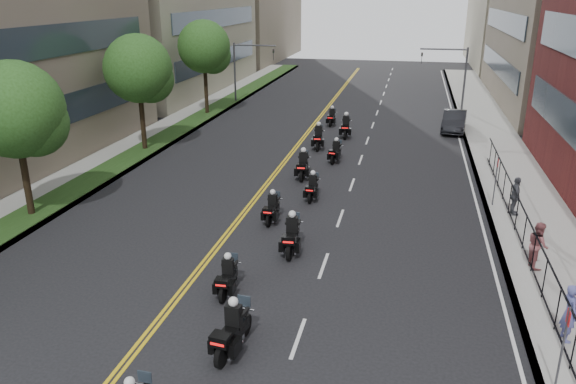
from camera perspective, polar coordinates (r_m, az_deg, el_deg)
name	(u,v)px	position (r m, az deg, el deg)	size (l,w,h in m)	color
sidewalk_right	(506,168)	(36.49, 21.28, 2.33)	(4.00, 90.00, 0.15)	gray
sidewalk_left	(141,145)	(40.31, -14.70, 4.61)	(4.00, 90.00, 0.15)	gray
grass_strip	(152,145)	(39.93, -13.69, 4.70)	(2.00, 90.00, 0.04)	#1C3513
iron_fence	(529,242)	(23.98, 23.28, -4.67)	(0.05, 28.00, 1.50)	black
street_trees	(96,87)	(33.37, -18.91, 10.04)	(4.40, 38.40, 7.98)	black
traffic_signal_right	(454,70)	(52.09, 16.53, 11.84)	(4.09, 0.20, 5.60)	#3F3F44
traffic_signal_left	(244,64)	(54.28, -4.46, 12.87)	(4.09, 0.20, 5.60)	#3F3F44
motorcycle_1	(232,331)	(17.13, -5.70, -13.91)	(0.71, 2.39, 1.77)	black
motorcycle_2	(228,278)	(20.17, -6.16, -8.66)	(0.49, 2.07, 1.53)	black
motorcycle_3	(292,236)	(23.01, 0.37, -4.53)	(0.62, 2.41, 1.78)	black
motorcycle_4	(272,209)	(26.06, -1.62, -1.76)	(0.48, 2.09, 1.54)	black
motorcycle_5	(312,188)	(28.89, 2.49, 0.41)	(0.47, 2.05, 1.52)	black
motorcycle_6	(303,166)	(32.17, 1.54, 2.64)	(0.63, 2.40, 1.77)	black
motorcycle_7	(336,152)	(35.41, 4.85, 4.04)	(0.62, 2.09, 1.55)	black
motorcycle_8	(318,138)	(38.38, 3.10, 5.49)	(0.67, 2.47, 1.82)	black
motorcycle_9	(346,127)	(41.59, 5.89, 6.55)	(0.62, 2.51, 1.85)	black
motorcycle_10	(332,118)	(45.30, 4.47, 7.54)	(0.49, 2.12, 1.57)	black
parked_sedan	(454,121)	(45.00, 16.53, 6.92)	(1.66, 4.75, 1.56)	black
pedestrian_a	(570,313)	(19.16, 26.70, -10.91)	(0.67, 0.44, 1.85)	#515494
pedestrian_b	(538,245)	(23.44, 24.05, -4.92)	(0.89, 0.69, 1.83)	#8F4E51
pedestrian_c	(515,196)	(28.43, 22.10, -0.39)	(1.09, 0.45, 1.86)	#46484F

